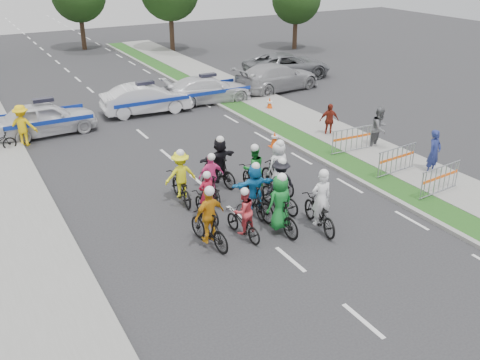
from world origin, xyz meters
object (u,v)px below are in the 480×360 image
rider_10 (181,181)px  cone_1 (270,104)px  rider_4 (280,190)px  rider_7 (278,172)px  rider_3 (209,223)px  rider_6 (206,203)px  spectator_0 (434,152)px  rider_9 (211,182)px  rider_2 (243,219)px  civilian_suv (287,65)px  spectator_1 (379,128)px  police_car_0 (46,118)px  cone_0 (275,139)px  police_car_1 (146,99)px  police_car_2 (208,89)px  barrier_2 (352,141)px  civilian_sedan (277,77)px  rider_5 (254,192)px  rider_11 (220,165)px  rider_8 (253,176)px  barrier_1 (396,161)px  rider_1 (279,209)px  rider_0 (320,209)px  barrier_0 (440,181)px  marshal_hiviz (23,126)px

rider_10 → cone_1: size_ratio=2.75×
rider_4 → rider_7: (0.69, 1.18, 0.04)m
rider_3 → rider_10: rider_3 is taller
rider_6 → spectator_0: size_ratio=0.97×
rider_9 → spectator_0: size_ratio=1.01×
rider_2 → rider_3: rider_3 is taller
civilian_suv → spectator_1: (-3.78, -12.55, 0.12)m
police_car_0 → cone_0: bearing=-131.1°
rider_10 → police_car_1: 10.51m
police_car_2 → barrier_2: police_car_2 is taller
cone_0 → civilian_sedan: bearing=56.7°
rider_5 → police_car_1: rider_5 is taller
spectator_0 → police_car_2: bearing=93.1°
rider_11 → rider_8: bearing=107.2°
rider_4 → civilian_sedan: (8.21, 12.90, 0.06)m
rider_6 → cone_0: bearing=-140.5°
rider_3 → civilian_sedan: rider_3 is taller
rider_7 → civilian_suv: rider_7 is taller
rider_2 → rider_4: (1.90, 0.97, 0.10)m
cone_0 → police_car_1: bearing=112.6°
police_car_1 → barrier_1: (5.37, -12.08, -0.18)m
rider_3 → rider_10: (0.44, 3.04, -0.00)m
rider_4 → rider_1: bearing=49.1°
police_car_1 → civilian_suv: size_ratio=0.80×
rider_0 → barrier_1: rider_0 is taller
rider_4 → cone_0: bearing=-128.3°
rider_0 → rider_11: 4.47m
rider_4 → barrier_0: rider_4 is taller
rider_1 → rider_6: (-1.54, 1.80, -0.20)m
police_car_0 → marshal_hiviz: size_ratio=2.49×
civilian_suv → police_car_0: bearing=113.0°
rider_0 → civilian_sedan: bearing=-108.4°
civilian_suv → spectator_1: size_ratio=3.12×
rider_7 → spectator_0: 6.13m
police_car_2 → civilian_suv: size_ratio=0.86×
police_car_2 → barrier_2: 9.98m
rider_11 → civilian_suv: size_ratio=0.34×
rider_0 → barrier_2: rider_0 is taller
barrier_1 → cone_0: barrier_1 is taller
rider_7 → cone_1: 9.84m
rider_6 → cone_1: size_ratio=2.40×
civilian_sedan → rider_8: bearing=136.1°
rider_3 → barrier_2: (8.33, 3.71, -0.18)m
rider_5 → rider_7: (1.55, 1.01, -0.00)m
rider_2 → rider_10: (-0.64, 3.09, 0.12)m
rider_9 → marshal_hiviz: size_ratio=0.98×
rider_5 → barrier_1: 6.20m
civilian_suv → cone_1: size_ratio=7.97×
rider_11 → marshal_hiviz: size_ratio=1.06×
civilian_suv → spectator_0: size_ratio=3.24×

